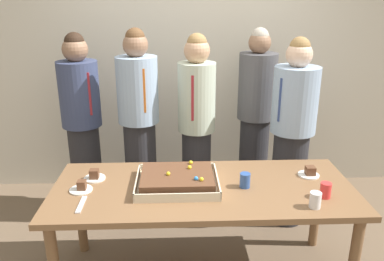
{
  "coord_description": "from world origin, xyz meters",
  "views": [
    {
      "loc": [
        -0.17,
        -2.34,
        1.95
      ],
      "look_at": [
        -0.07,
        0.15,
        1.08
      ],
      "focal_mm": 36.32,
      "sensor_mm": 36.0,
      "label": 1
    }
  ],
  "objects_px": {
    "plated_slice_near_left": "(309,173)",
    "drink_cup_middle": "(315,200)",
    "party_table": "(203,197)",
    "plated_slice_near_right": "(94,176)",
    "person_striped_tie_right": "(256,115)",
    "cake_server_utensil": "(81,204)",
    "person_left_edge_reaching": "(139,125)",
    "drink_cup_nearest": "(326,190)",
    "plated_slice_far_left": "(81,188)",
    "person_green_shirt_behind": "(196,125)",
    "person_far_right_suit": "(82,122)",
    "sheet_cake": "(177,180)",
    "person_serving_front": "(292,133)",
    "drink_cup_far_end": "(245,180)"
  },
  "relations": [
    {
      "from": "cake_server_utensil",
      "to": "person_far_right_suit",
      "type": "xyz_separation_m",
      "value": [
        -0.26,
        1.24,
        0.13
      ]
    },
    {
      "from": "drink_cup_middle",
      "to": "person_serving_front",
      "type": "xyz_separation_m",
      "value": [
        0.15,
        1.03,
        0.07
      ]
    },
    {
      "from": "person_serving_front",
      "to": "drink_cup_nearest",
      "type": "bearing_deg",
      "value": 51.62
    },
    {
      "from": "sheet_cake",
      "to": "person_green_shirt_behind",
      "type": "xyz_separation_m",
      "value": [
        0.17,
        0.85,
        0.1
      ]
    },
    {
      "from": "drink_cup_nearest",
      "to": "person_striped_tie_right",
      "type": "bearing_deg",
      "value": 98.15
    },
    {
      "from": "plated_slice_near_left",
      "to": "person_green_shirt_behind",
      "type": "bearing_deg",
      "value": 136.44
    },
    {
      "from": "plated_slice_near_left",
      "to": "cake_server_utensil",
      "type": "height_order",
      "value": "plated_slice_near_left"
    },
    {
      "from": "plated_slice_near_left",
      "to": "drink_cup_middle",
      "type": "xyz_separation_m",
      "value": [
        -0.11,
        -0.43,
        0.03
      ]
    },
    {
      "from": "plated_slice_near_right",
      "to": "person_serving_front",
      "type": "bearing_deg",
      "value": 20.55
    },
    {
      "from": "plated_slice_near_right",
      "to": "drink_cup_nearest",
      "type": "height_order",
      "value": "drink_cup_nearest"
    },
    {
      "from": "sheet_cake",
      "to": "plated_slice_near_left",
      "type": "height_order",
      "value": "sheet_cake"
    },
    {
      "from": "plated_slice_far_left",
      "to": "person_serving_front",
      "type": "distance_m",
      "value": 1.78
    },
    {
      "from": "plated_slice_near_right",
      "to": "person_serving_front",
      "type": "height_order",
      "value": "person_serving_front"
    },
    {
      "from": "plated_slice_near_left",
      "to": "party_table",
      "type": "bearing_deg",
      "value": -169.84
    },
    {
      "from": "person_striped_tie_right",
      "to": "plated_slice_near_left",
      "type": "bearing_deg",
      "value": 44.34
    },
    {
      "from": "plated_slice_far_left",
      "to": "cake_server_utensil",
      "type": "xyz_separation_m",
      "value": [
        0.04,
        -0.19,
        -0.02
      ]
    },
    {
      "from": "cake_server_utensil",
      "to": "person_far_right_suit",
      "type": "bearing_deg",
      "value": 101.84
    },
    {
      "from": "sheet_cake",
      "to": "person_far_right_suit",
      "type": "distance_m",
      "value": 1.32
    },
    {
      "from": "drink_cup_middle",
      "to": "person_green_shirt_behind",
      "type": "distance_m",
      "value": 1.34
    },
    {
      "from": "person_serving_front",
      "to": "person_left_edge_reaching",
      "type": "xyz_separation_m",
      "value": [
        -1.31,
        0.13,
        0.04
      ]
    },
    {
      "from": "party_table",
      "to": "person_striped_tie_right",
      "type": "height_order",
      "value": "person_striped_tie_right"
    },
    {
      "from": "party_table",
      "to": "plated_slice_far_left",
      "type": "relative_size",
      "value": 13.52
    },
    {
      "from": "plated_slice_near_right",
      "to": "person_striped_tie_right",
      "type": "xyz_separation_m",
      "value": [
        1.33,
        1.01,
        0.12
      ]
    },
    {
      "from": "drink_cup_far_end",
      "to": "person_far_right_suit",
      "type": "height_order",
      "value": "person_far_right_suit"
    },
    {
      "from": "party_table",
      "to": "plated_slice_near_left",
      "type": "relative_size",
      "value": 13.52
    },
    {
      "from": "drink_cup_far_end",
      "to": "plated_slice_far_left",
      "type": "bearing_deg",
      "value": -179.78
    },
    {
      "from": "party_table",
      "to": "drink_cup_middle",
      "type": "distance_m",
      "value": 0.73
    },
    {
      "from": "plated_slice_near_left",
      "to": "person_left_edge_reaching",
      "type": "bearing_deg",
      "value": 150.3
    },
    {
      "from": "party_table",
      "to": "person_left_edge_reaching",
      "type": "relative_size",
      "value": 1.19
    },
    {
      "from": "drink_cup_nearest",
      "to": "drink_cup_middle",
      "type": "xyz_separation_m",
      "value": [
        -0.11,
        -0.12,
        0.0
      ]
    },
    {
      "from": "sheet_cake",
      "to": "person_serving_front",
      "type": "relative_size",
      "value": 0.34
    },
    {
      "from": "person_striped_tie_right",
      "to": "person_far_right_suit",
      "type": "distance_m",
      "value": 1.61
    },
    {
      "from": "person_striped_tie_right",
      "to": "person_far_right_suit",
      "type": "relative_size",
      "value": 1.01
    },
    {
      "from": "cake_server_utensil",
      "to": "person_far_right_suit",
      "type": "distance_m",
      "value": 1.27
    },
    {
      "from": "drink_cup_middle",
      "to": "person_left_edge_reaching",
      "type": "relative_size",
      "value": 0.06
    },
    {
      "from": "plated_slice_near_right",
      "to": "person_far_right_suit",
      "type": "distance_m",
      "value": 0.93
    },
    {
      "from": "plated_slice_far_left",
      "to": "cake_server_utensil",
      "type": "height_order",
      "value": "plated_slice_far_left"
    },
    {
      "from": "drink_cup_middle",
      "to": "person_far_right_suit",
      "type": "height_order",
      "value": "person_far_right_suit"
    },
    {
      "from": "party_table",
      "to": "plated_slice_near_right",
      "type": "height_order",
      "value": "plated_slice_near_right"
    },
    {
      "from": "cake_server_utensil",
      "to": "person_striped_tie_right",
      "type": "relative_size",
      "value": 0.12
    },
    {
      "from": "plated_slice_far_left",
      "to": "plated_slice_near_left",
      "type": "bearing_deg",
      "value": 5.72
    },
    {
      "from": "person_striped_tie_right",
      "to": "person_left_edge_reaching",
      "type": "bearing_deg",
      "value": -41.18
    },
    {
      "from": "party_table",
      "to": "sheet_cake",
      "type": "distance_m",
      "value": 0.21
    },
    {
      "from": "drink_cup_middle",
      "to": "person_striped_tie_right",
      "type": "distance_m",
      "value": 1.45
    },
    {
      "from": "person_left_edge_reaching",
      "to": "plated_slice_near_right",
      "type": "bearing_deg",
      "value": -40.76
    },
    {
      "from": "person_serving_front",
      "to": "person_striped_tie_right",
      "type": "xyz_separation_m",
      "value": [
        -0.23,
        0.42,
        0.03
      ]
    },
    {
      "from": "party_table",
      "to": "person_far_right_suit",
      "type": "xyz_separation_m",
      "value": [
        -1.03,
        1.03,
        0.21
      ]
    },
    {
      "from": "plated_slice_near_left",
      "to": "person_far_right_suit",
      "type": "height_order",
      "value": "person_far_right_suit"
    },
    {
      "from": "person_striped_tie_right",
      "to": "person_far_right_suit",
      "type": "height_order",
      "value": "person_striped_tie_right"
    },
    {
      "from": "plated_slice_near_left",
      "to": "drink_cup_nearest",
      "type": "bearing_deg",
      "value": -90.5
    }
  ]
}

